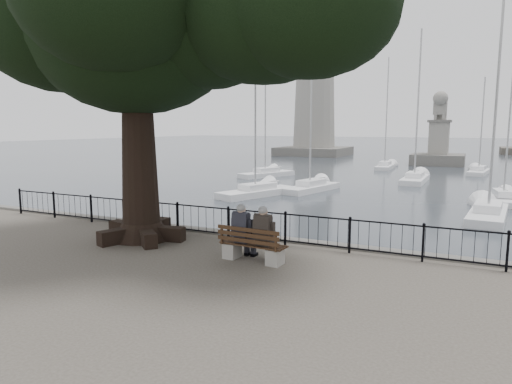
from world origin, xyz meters
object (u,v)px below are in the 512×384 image
Objects in this scene: lighthouse at (315,69)px; person_right at (266,236)px; lion_monument at (438,146)px; bench at (252,249)px; tree at (164,11)px; person_left at (244,234)px.

person_right is at bearing -72.64° from lighthouse.
person_right is at bearing -90.93° from lion_monument.
tree is at bearing 165.32° from bench.
lighthouse is (-19.20, 61.40, 12.06)m from person_right.
person_left is at bearing 176.35° from person_right.
bench is 0.21× the size of lion_monument.
person_left is at bearing 157.83° from bench.
person_left is 49.31m from lion_monument.
person_left is at bearing -73.20° from lighthouse.
lighthouse reaches higher than tree.
person_left is 7.06m from tree.
lighthouse is at bearing 107.03° from bench.
person_left is 1.00× the size of person_right.
lion_monument is (0.80, 49.33, 0.53)m from person_right.
tree reaches higher than bench.
person_left is 0.12× the size of tree.
lighthouse is at bearing 107.36° from person_right.
lion_monument is (1.16, 49.41, 0.90)m from bench.
person_right is (0.67, -0.04, 0.00)m from person_left.
person_right is at bearing 13.32° from bench.
tree is (-3.05, 0.75, 6.32)m from person_left.
lighthouse is 3.64× the size of lion_monument.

